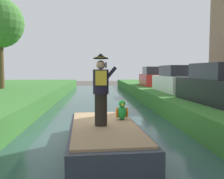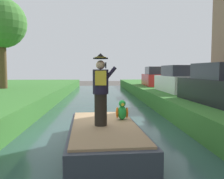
% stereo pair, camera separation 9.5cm
% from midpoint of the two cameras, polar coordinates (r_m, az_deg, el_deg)
% --- Properties ---
extents(ground_plane, '(80.00, 80.00, 0.00)m').
position_cam_midpoint_polar(ground_plane, '(7.94, -2.43, -11.04)').
color(ground_plane, '#4C4742').
extents(canal_water, '(5.30, 48.00, 0.10)m').
position_cam_midpoint_polar(canal_water, '(7.92, -2.43, -10.69)').
color(canal_water, '#2D4C47').
rests_on(canal_water, ground).
extents(boat, '(2.04, 4.30, 0.61)m').
position_cam_midpoint_polar(boat, '(6.50, -2.12, -10.91)').
color(boat, '#333842').
rests_on(boat, canal_water).
extents(person_pirate, '(0.61, 0.42, 1.85)m').
position_cam_midpoint_polar(person_pirate, '(6.22, -3.02, -0.05)').
color(person_pirate, black).
rests_on(person_pirate, boat).
extents(parrot_plush, '(0.36, 0.35, 0.57)m').
position_cam_midpoint_polar(parrot_plush, '(7.05, 1.94, -5.07)').
color(parrot_plush, green).
rests_on(parrot_plush, boat).
extents(parked_car_dark, '(1.91, 4.08, 1.50)m').
position_cam_midpoint_polar(parked_car_dark, '(10.09, 23.15, 0.74)').
color(parked_car_dark, black).
rests_on(parked_car_dark, grass_bank_far).
extents(parked_car_white, '(1.80, 4.04, 1.50)m').
position_cam_midpoint_polar(parked_car_white, '(14.56, 14.48, 2.03)').
color(parked_car_white, white).
rests_on(parked_car_white, grass_bank_far).
extents(parked_car_red, '(1.88, 4.07, 1.50)m').
position_cam_midpoint_polar(parked_car_red, '(19.96, 9.39, 2.77)').
color(parked_car_red, red).
rests_on(parked_car_red, grass_bank_far).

